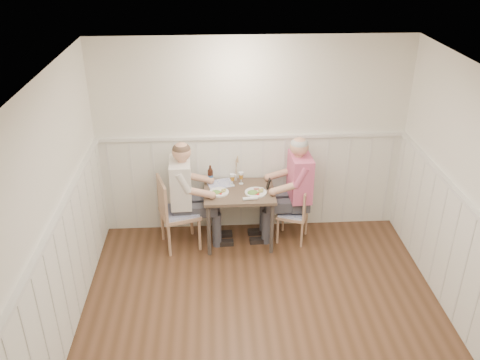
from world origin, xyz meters
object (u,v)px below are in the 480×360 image
Objects in this scene: chair_left at (175,210)px; man_in_pink at (295,197)px; diner_cream at (185,202)px; grass_vase at (235,169)px; dining_table at (239,198)px; chair_right at (297,211)px; beer_bottle at (210,176)px.

man_in_pink reaches higher than chair_left.
grass_vase is (0.65, 0.31, 0.31)m from diner_cream.
dining_table is 0.83m from chair_left.
chair_right is at bearing -1.05° from dining_table.
chair_left is at bearing -177.75° from chair_right.
chair_left reaches higher than dining_table.
dining_table is 0.47m from beer_bottle.
diner_cream is (-1.42, -0.07, -0.00)m from man_in_pink.
chair_left is 0.95m from grass_vase.
beer_bottle is at bearing 168.20° from chair_right.
man_in_pink reaches higher than diner_cream.
man_in_pink is 1.00× the size of diner_cream.
chair_right is at bearing -77.75° from man_in_pink.
grass_vase reaches higher than dining_table.
chair_left is 0.67× the size of diner_cream.
man_in_pink reaches higher than beer_bottle.
chair_right is 1.44m from diner_cream.
man_in_pink is at bearing 102.25° from chair_right.
man_in_pink is 4.00× the size of grass_vase.
dining_table is at bearing -83.77° from grass_vase.
man_in_pink is (1.55, 0.13, 0.08)m from chair_left.
man_in_pink is 1.42m from diner_cream.
grass_vase is (-0.03, 0.30, 0.27)m from dining_table.
man_in_pink is (-0.01, 0.07, 0.18)m from chair_right.
chair_right is 1.21m from beer_bottle.
chair_left is 3.84× the size of beer_bottle.
dining_table is 0.78m from chair_right.
man_in_pink is 5.74× the size of beer_bottle.
diner_cream reaches higher than chair_left.
dining_table is 0.61× the size of diner_cream.
chair_right is 0.54× the size of man_in_pink.
dining_table is 0.61× the size of man_in_pink.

